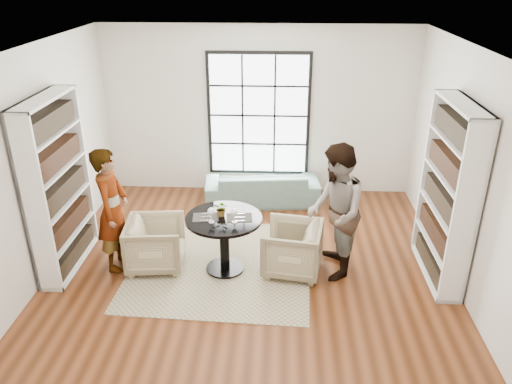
# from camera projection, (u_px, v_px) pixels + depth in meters

# --- Properties ---
(ground) EXTENTS (6.00, 6.00, 0.00)m
(ground) POSITION_uv_depth(u_px,v_px,m) (248.00, 280.00, 6.75)
(ground) COLOR brown
(room_shell) EXTENTS (6.00, 6.01, 6.00)m
(room_shell) POSITION_uv_depth(u_px,v_px,m) (250.00, 179.00, 6.72)
(room_shell) COLOR silver
(room_shell) RESTS_ON ground
(rug) EXTENTS (2.60, 2.60, 0.01)m
(rug) POSITION_uv_depth(u_px,v_px,m) (221.00, 264.00, 7.09)
(rug) COLOR tan
(rug) RESTS_ON ground
(pedestal_table) EXTENTS (1.03, 1.03, 0.82)m
(pedestal_table) POSITION_uv_depth(u_px,v_px,m) (224.00, 232.00, 6.73)
(pedestal_table) COLOR black
(pedestal_table) RESTS_ON ground
(sofa) EXTENTS (2.06, 0.98, 0.58)m
(sofa) POSITION_uv_depth(u_px,v_px,m) (262.00, 187.00, 8.85)
(sofa) COLOR gray
(sofa) RESTS_ON ground
(armchair_left) EXTENTS (0.85, 0.83, 0.71)m
(armchair_left) POSITION_uv_depth(u_px,v_px,m) (156.00, 244.00, 6.92)
(armchair_left) COLOR tan
(armchair_left) RESTS_ON ground
(armchair_right) EXTENTS (0.89, 0.87, 0.71)m
(armchair_right) POSITION_uv_depth(u_px,v_px,m) (292.00, 249.00, 6.81)
(armchair_right) COLOR tan
(armchair_right) RESTS_ON ground
(person_left) EXTENTS (0.42, 0.64, 1.75)m
(person_left) POSITION_uv_depth(u_px,v_px,m) (112.00, 210.00, 6.73)
(person_left) COLOR gray
(person_left) RESTS_ON ground
(person_right) EXTENTS (0.72, 0.92, 1.85)m
(person_right) POSITION_uv_depth(u_px,v_px,m) (335.00, 212.00, 6.54)
(person_right) COLOR gray
(person_right) RESTS_ON ground
(placemat_left) EXTENTS (0.37, 0.30, 0.01)m
(placemat_left) POSITION_uv_depth(u_px,v_px,m) (206.00, 217.00, 6.63)
(placemat_left) COLOR black
(placemat_left) RESTS_ON pedestal_table
(placemat_right) EXTENTS (0.37, 0.30, 0.01)m
(placemat_right) POSITION_uv_depth(u_px,v_px,m) (239.00, 218.00, 6.62)
(placemat_right) COLOR black
(placemat_right) RESTS_ON pedestal_table
(cutlery_left) EXTENTS (0.16, 0.23, 0.01)m
(cutlery_left) POSITION_uv_depth(u_px,v_px,m) (206.00, 217.00, 6.63)
(cutlery_left) COLOR silver
(cutlery_left) RESTS_ON placemat_left
(cutlery_right) EXTENTS (0.16, 0.23, 0.01)m
(cutlery_right) POSITION_uv_depth(u_px,v_px,m) (239.00, 217.00, 6.62)
(cutlery_right) COLOR silver
(cutlery_right) RESTS_ON placemat_right
(wine_glass_left) EXTENTS (0.10, 0.10, 0.21)m
(wine_glass_left) POSITION_uv_depth(u_px,v_px,m) (211.00, 212.00, 6.45)
(wine_glass_left) COLOR silver
(wine_glass_left) RESTS_ON pedestal_table
(wine_glass_right) EXTENTS (0.09, 0.09, 0.20)m
(wine_glass_right) POSITION_uv_depth(u_px,v_px,m) (234.00, 213.00, 6.45)
(wine_glass_right) COLOR silver
(wine_glass_right) RESTS_ON pedestal_table
(flower_centerpiece) EXTENTS (0.23, 0.22, 0.22)m
(flower_centerpiece) POSITION_uv_depth(u_px,v_px,m) (222.00, 209.00, 6.63)
(flower_centerpiece) COLOR gray
(flower_centerpiece) RESTS_ON pedestal_table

